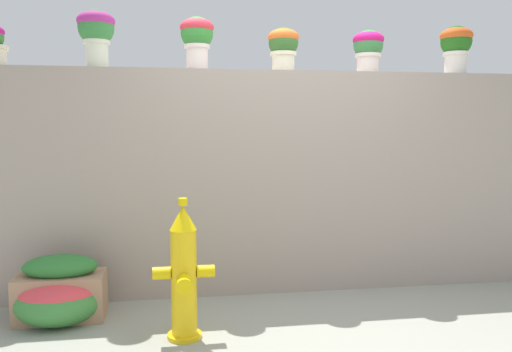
{
  "coord_description": "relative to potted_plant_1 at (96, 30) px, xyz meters",
  "views": [
    {
      "loc": [
        -0.96,
        -3.2,
        1.44
      ],
      "look_at": [
        -0.27,
        1.07,
        1.03
      ],
      "focal_mm": 36.41,
      "sensor_mm": 36.0,
      "label": 1
    }
  ],
  "objects": [
    {
      "name": "stone_wall",
      "position": [
        1.55,
        0.02,
        -1.26
      ],
      "size": [
        5.38,
        0.34,
        1.91
      ],
      "primitive_type": "cube",
      "color": "gray",
      "rests_on": "ground"
    },
    {
      "name": "potted_plant_5",
      "position": [
        3.17,
        0.03,
        -0.03
      ],
      "size": [
        0.29,
        0.29,
        0.44
      ],
      "color": "silver",
      "rests_on": "stone_wall"
    },
    {
      "name": "potted_plant_4",
      "position": [
        2.31,
        -0.01,
        -0.08
      ],
      "size": [
        0.27,
        0.27,
        0.37
      ],
      "color": "silver",
      "rests_on": "stone_wall"
    },
    {
      "name": "ground_plane",
      "position": [
        1.55,
        -1.25,
        -2.22
      ],
      "size": [
        24.0,
        24.0,
        0.0
      ],
      "primitive_type": "plane",
      "color": "gray"
    },
    {
      "name": "potted_plant_2",
      "position": [
        0.81,
        -0.01,
        -0.03
      ],
      "size": [
        0.28,
        0.28,
        0.44
      ],
      "color": "silver",
      "rests_on": "stone_wall"
    },
    {
      "name": "potted_plant_3",
      "position": [
        1.56,
        -0.0,
        -0.08
      ],
      "size": [
        0.27,
        0.27,
        0.38
      ],
      "color": "beige",
      "rests_on": "stone_wall"
    },
    {
      "name": "fire_hydrant",
      "position": [
        0.66,
        -0.99,
        -1.78
      ],
      "size": [
        0.42,
        0.34,
        0.96
      ],
      "color": "yellow",
      "rests_on": "ground"
    },
    {
      "name": "flower_bush_left",
      "position": [
        -0.25,
        -0.55,
        -2.05
      ],
      "size": [
        0.63,
        0.56,
        0.33
      ],
      "color": "#3A7E39",
      "rests_on": "ground"
    },
    {
      "name": "potted_plant_1",
      "position": [
        0.0,
        0.0,
        0.0
      ],
      "size": [
        0.3,
        0.3,
        0.47
      ],
      "color": "silver",
      "rests_on": "stone_wall"
    },
    {
      "name": "planter_box",
      "position": [
        -0.24,
        -0.48,
        -1.98
      ],
      "size": [
        0.64,
        0.34,
        0.49
      ],
      "color": "#A37A5D",
      "rests_on": "ground"
    }
  ]
}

